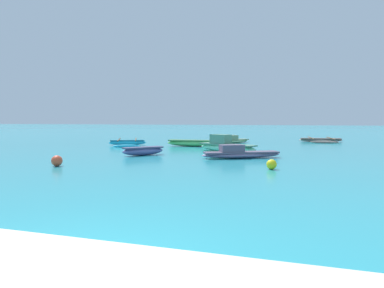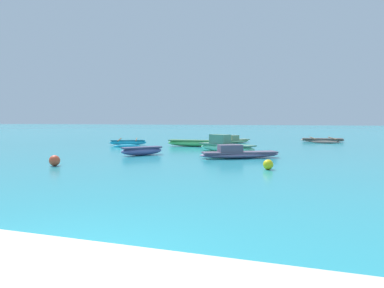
% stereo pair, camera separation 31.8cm
% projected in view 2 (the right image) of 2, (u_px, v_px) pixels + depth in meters
% --- Properties ---
extents(ground_plane, '(240.00, 240.00, 0.00)m').
position_uv_depth(ground_plane, '(32.00, 277.00, 4.11)').
color(ground_plane, teal).
extents(moored_boat_0, '(2.01, 2.15, 0.45)m').
position_uv_depth(moored_boat_0, '(142.00, 151.00, 18.22)').
color(moored_boat_0, '#5F5E9B').
rests_on(moored_boat_0, ground_plane).
extents(moored_boat_1, '(3.82, 0.92, 0.46)m').
position_uv_depth(moored_boat_1, '(193.00, 143.00, 24.24)').
color(moored_boat_1, '#66D06D').
rests_on(moored_boat_1, ground_plane).
extents(moored_boat_2, '(3.60, 4.21, 0.37)m').
position_uv_depth(moored_boat_2, '(322.00, 140.00, 29.16)').
color(moored_boat_2, '#A28175').
rests_on(moored_boat_2, ground_plane).
extents(moored_boat_3, '(2.10, 2.42, 0.65)m').
position_uv_depth(moored_boat_3, '(236.00, 140.00, 27.69)').
color(moored_boat_3, '#C0E7A0').
rests_on(moored_boat_3, ground_plane).
extents(moored_boat_4, '(3.94, 2.62, 0.67)m').
position_uv_depth(moored_boat_4, '(238.00, 153.00, 16.81)').
color(moored_boat_4, '#90779F').
rests_on(moored_boat_4, ground_plane).
extents(moored_boat_5, '(3.37, 4.38, 0.46)m').
position_uv_depth(moored_boat_5, '(128.00, 142.00, 25.26)').
color(moored_boat_5, '#2ABFE8').
rests_on(moored_boat_5, ground_plane).
extents(moored_boat_6, '(3.94, 2.64, 1.02)m').
position_uv_depth(moored_boat_6, '(225.00, 146.00, 19.94)').
color(moored_boat_6, '#87E6B5').
rests_on(moored_boat_6, ground_plane).
extents(mooring_buoy_1, '(0.39, 0.39, 0.39)m').
position_uv_depth(mooring_buoy_1, '(268.00, 165.00, 12.95)').
color(mooring_buoy_1, yellow).
rests_on(mooring_buoy_1, ground_plane).
extents(mooring_buoy_2, '(0.44, 0.44, 0.44)m').
position_uv_depth(mooring_buoy_2, '(55.00, 161.00, 13.98)').
color(mooring_buoy_2, '#E54C2D').
rests_on(mooring_buoy_2, ground_plane).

